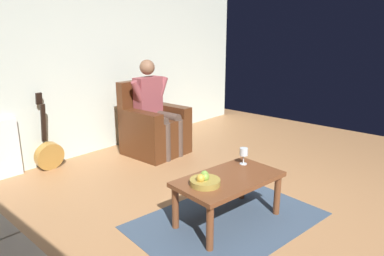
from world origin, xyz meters
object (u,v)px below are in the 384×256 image
(wine_glass_near, at_px, (244,153))
(fruit_bowl, at_px, (205,181))
(person_seated, at_px, (155,105))
(armchair, at_px, (154,129))
(guitar, at_px, (49,153))
(coffee_table, at_px, (229,184))

(wine_glass_near, relative_size, fruit_bowl, 0.63)
(person_seated, bearing_deg, armchair, -90.00)
(armchair, relative_size, guitar, 1.05)
(armchair, distance_m, guitar, 1.39)
(coffee_table, bearing_deg, person_seated, -113.83)
(guitar, relative_size, fruit_bowl, 3.74)
(person_seated, height_order, fruit_bowl, person_seated)
(person_seated, bearing_deg, coffee_table, 64.64)
(coffee_table, relative_size, guitar, 1.07)
(guitar, xyz_separation_m, wine_glass_near, (-0.82, 2.31, 0.33))
(person_seated, height_order, guitar, person_seated)
(armchair, xyz_separation_m, guitar, (1.28, -0.51, -0.14))
(armchair, height_order, wine_glass_near, armchair)
(person_seated, xyz_separation_m, fruit_bowl, (1.08, 1.79, -0.24))
(coffee_table, height_order, fruit_bowl, fruit_bowl)
(armchair, distance_m, person_seated, 0.35)
(armchair, relative_size, wine_glass_near, 6.22)
(guitar, bearing_deg, armchair, 158.38)
(person_seated, relative_size, guitar, 1.35)
(coffee_table, xyz_separation_m, fruit_bowl, (0.27, -0.06, 0.10))
(guitar, distance_m, wine_glass_near, 2.47)
(person_seated, bearing_deg, fruit_bowl, 57.34)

